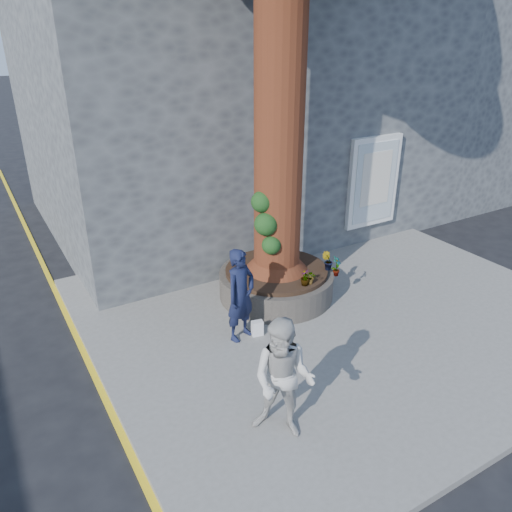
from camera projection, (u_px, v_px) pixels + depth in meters
ground at (300, 364)px, 8.34m from camera, size 120.00×120.00×0.00m
pavement at (333, 310)px, 9.79m from camera, size 9.00×8.00×0.12m
yellow_line at (101, 391)px, 7.72m from camera, size 0.10×30.00×0.01m
stone_shop at (228, 104)px, 13.79m from camera, size 10.30×8.30×6.30m
neighbour_shop at (429, 92)px, 17.55m from camera, size 6.00×8.00×6.00m
planter at (276, 282)px, 10.10m from camera, size 2.30×2.30×0.60m
man at (241, 295)px, 8.51m from camera, size 0.71×0.58×1.68m
woman at (283, 379)px, 6.43m from camera, size 1.06×1.07×1.74m
shopping_bag at (257, 328)px, 8.85m from camera, size 0.22×0.16×0.28m
plant_a at (337, 266)px, 9.60m from camera, size 0.26×0.24×0.41m
plant_b at (327, 261)px, 9.87m from camera, size 0.29×0.29×0.37m
plant_c at (305, 277)px, 9.28m from camera, size 0.25×0.25×0.32m
plant_d at (310, 277)px, 9.35m from camera, size 0.31×0.32×0.26m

